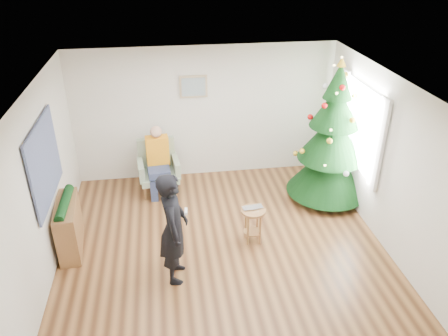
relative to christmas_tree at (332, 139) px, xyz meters
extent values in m
plane|color=brown|center=(-2.11, -1.24, -1.18)|extent=(5.00, 5.00, 0.00)
plane|color=white|center=(-2.11, -1.24, 1.42)|extent=(5.00, 5.00, 0.00)
plane|color=silver|center=(-2.11, 1.26, 0.12)|extent=(5.00, 0.00, 5.00)
plane|color=silver|center=(-2.11, -3.74, 0.12)|extent=(5.00, 0.00, 5.00)
plane|color=silver|center=(-4.61, -1.24, 0.12)|extent=(0.00, 5.00, 5.00)
plane|color=silver|center=(0.39, -1.24, 0.12)|extent=(0.00, 5.00, 5.00)
cube|color=white|center=(0.36, -0.24, 0.32)|extent=(0.04, 1.30, 1.40)
cube|color=white|center=(0.33, -0.99, 0.32)|extent=(0.05, 0.25, 1.50)
cube|color=white|center=(0.33, 0.51, 0.32)|extent=(0.05, 0.25, 1.50)
cylinder|color=#3F2816|center=(0.00, 0.00, -1.01)|extent=(0.11, 0.11, 0.33)
cone|color=black|center=(0.00, 0.00, -0.57)|extent=(1.45, 1.45, 0.95)
cone|color=black|center=(0.00, 0.00, 0.05)|extent=(1.16, 1.16, 0.84)
cone|color=black|center=(0.00, 0.00, 0.60)|extent=(0.85, 0.85, 0.72)
cone|color=black|center=(0.00, 0.00, 1.05)|extent=(0.49, 0.49, 0.61)
cone|color=gold|center=(0.00, 0.00, 1.36)|extent=(0.16, 0.16, 0.16)
cylinder|color=brown|center=(-1.61, -1.11, -0.62)|extent=(0.39, 0.39, 0.04)
cylinder|color=brown|center=(-1.61, -1.11, -1.01)|extent=(0.29, 0.29, 0.02)
imported|color=silver|center=(-1.61, -1.11, -0.59)|extent=(0.34, 0.24, 0.03)
cube|color=gray|center=(-3.05, 0.61, -0.83)|extent=(0.75, 0.70, 0.12)
cube|color=gray|center=(-3.07, 0.91, -0.49)|extent=(0.70, 0.18, 0.60)
cube|color=gray|center=(-3.37, 0.58, -0.67)|extent=(0.15, 0.55, 0.30)
cube|color=gray|center=(-2.72, 0.64, -0.67)|extent=(0.15, 0.55, 0.30)
cube|color=navy|center=(-3.05, 0.53, -0.70)|extent=(0.43, 0.45, 0.14)
cube|color=orange|center=(-3.05, 0.75, -0.37)|extent=(0.43, 0.25, 0.55)
sphere|color=tan|center=(-3.05, 0.73, 0.01)|extent=(0.22, 0.22, 0.22)
imported|color=black|center=(-2.86, -1.76, -0.35)|extent=(0.45, 0.64, 1.66)
cube|color=white|center=(-2.68, -1.79, -0.07)|extent=(0.05, 0.13, 0.04)
cube|color=brown|center=(-4.44, -0.88, -0.78)|extent=(0.39, 1.02, 0.80)
cylinder|color=black|center=(-4.44, -0.88, -0.36)|extent=(0.14, 0.90, 0.14)
cube|color=black|center=(-4.57, -0.94, 0.37)|extent=(0.03, 1.50, 1.15)
cube|color=tan|center=(-2.31, 1.23, 0.67)|extent=(0.52, 0.03, 0.42)
cube|color=gray|center=(-2.31, 1.20, 0.67)|extent=(0.44, 0.02, 0.34)
camera|label=1|loc=(-2.88, -6.62, 3.15)|focal=35.00mm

